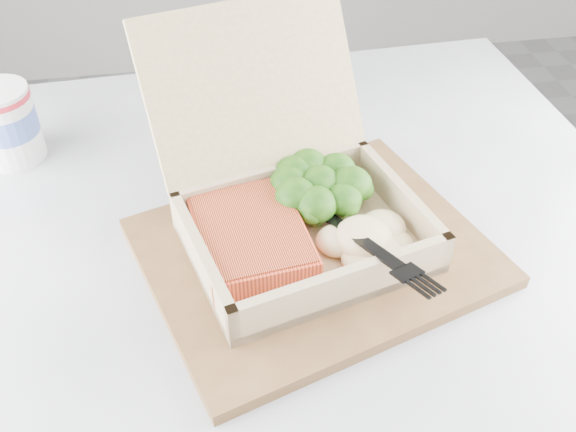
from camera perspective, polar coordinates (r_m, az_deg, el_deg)
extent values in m
cube|color=#B4B6BE|center=(0.66, -0.89, -5.38)|extent=(0.89, 0.89, 0.03)
cube|color=brown|center=(0.65, 2.37, -3.22)|extent=(0.39, 0.35, 0.01)
cube|color=tan|center=(0.64, 1.58, -2.51)|extent=(0.26, 0.22, 0.01)
cube|color=#9C8463|center=(0.60, -7.63, -4.17)|extent=(0.05, 0.17, 0.05)
cube|color=#9C8463|center=(0.67, 9.87, 1.20)|extent=(0.05, 0.17, 0.05)
cube|color=#9C8463|center=(0.58, 5.08, -6.36)|extent=(0.22, 0.07, 0.05)
cube|color=#9C8463|center=(0.69, -1.31, 2.88)|extent=(0.22, 0.07, 0.05)
cube|color=tan|center=(0.67, -3.10, 11.42)|extent=(0.24, 0.15, 0.15)
cube|color=#FB5931|center=(0.62, -3.34, -1.90)|extent=(0.12, 0.15, 0.03)
ellipsoid|color=beige|center=(0.62, 6.72, -1.91)|extent=(0.09, 0.08, 0.03)
cube|color=black|center=(0.64, 3.42, 1.06)|extent=(0.05, 0.11, 0.03)
cube|color=black|center=(0.59, 8.00, -3.65)|extent=(0.04, 0.05, 0.01)
cylinder|color=silver|center=(0.83, -23.77, 7.49)|extent=(0.07, 0.07, 0.09)
cylinder|color=#4C66BA|center=(0.83, -23.86, 7.75)|extent=(0.07, 0.07, 0.03)
cube|color=white|center=(0.79, 1.25, 5.67)|extent=(0.09, 0.14, 0.00)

